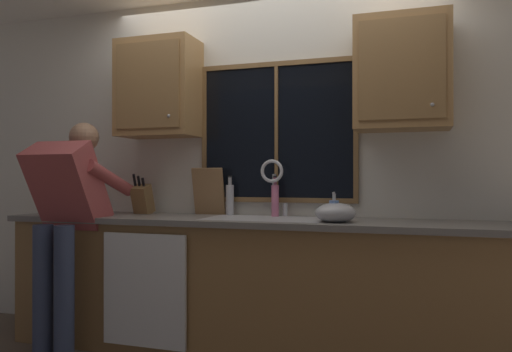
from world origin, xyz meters
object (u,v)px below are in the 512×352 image
Objects in this scene: bottle_tall_clear at (275,200)px; bottle_green_glass at (230,199)px; knife_block at (143,199)px; mixing_bowl at (335,213)px; cutting_board at (209,191)px; person_standing at (66,210)px; soap_dispenser at (334,210)px.

bottle_green_glass is at bearing 174.19° from bottle_tall_clear.
mixing_bowl is at bearing -9.17° from knife_block.
knife_block is at bearing 170.83° from mixing_bowl.
person_standing is at bearing -146.40° from cutting_board.
mixing_bowl is (0.99, -0.32, -0.12)m from cutting_board.
bottle_tall_clear reaches higher than soap_dispenser.
person_standing reaches higher than bottle_green_glass.
bottle_tall_clear is at bearing 147.58° from soap_dispenser.
soap_dispenser is at bearing -9.38° from knife_block.
bottle_green_glass is at bearing 29.23° from person_standing.
knife_block is at bearing 56.49° from person_standing.
mixing_bowl is at bearing -31.62° from bottle_tall_clear.
mixing_bowl is 1.35× the size of soap_dispenser.
person_standing reaches higher than knife_block.
person_standing is at bearing -123.51° from knife_block.
person_standing is at bearing -172.88° from soap_dispenser.
knife_block is 1.52m from mixing_bowl.
mixing_bowl is 0.02m from soap_dispenser.
bottle_tall_clear is at bearing 2.54° from knife_block.
cutting_board is 0.52m from bottle_tall_clear.
bottle_green_glass is (0.17, 0.01, -0.05)m from cutting_board.
soap_dispenser is 0.55m from bottle_tall_clear.
knife_block is 0.68m from bottle_green_glass.
soap_dispenser is 0.88m from bottle_green_glass.
cutting_board is 1.22× the size of bottle_tall_clear.
knife_block is at bearing -177.46° from bottle_tall_clear.
person_standing is at bearing -150.77° from bottle_green_glass.
cutting_board is at bearing 33.60° from person_standing.
knife_block reaches higher than mixing_bowl.
bottle_green_glass is (0.99, 0.55, 0.07)m from person_standing.
knife_block is 1.51m from soap_dispenser.
soap_dispenser is at bearing 7.12° from person_standing.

